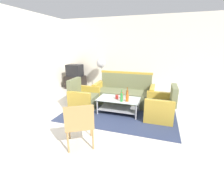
{
  "coord_description": "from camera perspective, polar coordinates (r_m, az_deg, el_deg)",
  "views": [
    {
      "loc": [
        0.85,
        -3.0,
        1.78
      ],
      "look_at": [
        -0.3,
        0.68,
        0.65
      ],
      "focal_mm": 24.57,
      "sensor_mm": 36.0,
      "label": 1
    }
  ],
  "objects": [
    {
      "name": "ground_plane",
      "position": [
        3.59,
        1.37,
        -13.38
      ],
      "size": [
        14.0,
        14.0,
        0.0
      ],
      "primitive_type": "plane",
      "color": "beige"
    },
    {
      "name": "wall_back",
      "position": [
        6.13,
        9.62,
        12.55
      ],
      "size": [
        6.52,
        0.12,
        2.8
      ],
      "color": "silver",
      "rests_on": "ground"
    },
    {
      "name": "rug",
      "position": [
        4.28,
        2.92,
        -8.17
      ],
      "size": [
        2.93,
        2.08,
        0.01
      ],
      "primitive_type": "cube",
      "color": "#2D3856",
      "rests_on": "ground"
    },
    {
      "name": "couch",
      "position": [
        4.76,
        4.47,
        -1.62
      ],
      "size": [
        1.8,
        0.74,
        0.96
      ],
      "rotation": [
        0.0,
        0.0,
        3.14
      ],
      "color": "#6B704C",
      "rests_on": "rug"
    },
    {
      "name": "armchair_left",
      "position": [
        4.47,
        -10.5,
        -3.47
      ],
      "size": [
        0.71,
        0.77,
        0.85
      ],
      "rotation": [
        0.0,
        0.0,
        -1.56
      ],
      "color": "#6B704C",
      "rests_on": "rug"
    },
    {
      "name": "armchair_right",
      "position": [
        3.99,
        17.58,
        -6.45
      ],
      "size": [
        0.7,
        0.76,
        0.85
      ],
      "rotation": [
        0.0,
        0.0,
        1.58
      ],
      "color": "#6B704C",
      "rests_on": "rug"
    },
    {
      "name": "coffee_table",
      "position": [
        4.11,
        2.46,
        -5.21
      ],
      "size": [
        1.1,
        0.6,
        0.4
      ],
      "color": "silver",
      "rests_on": "rug"
    },
    {
      "name": "bottle_orange",
      "position": [
        3.86,
        5.69,
        -3.12
      ],
      "size": [
        0.07,
        0.07,
        0.24
      ],
      "color": "#D85919",
      "rests_on": "coffee_table"
    },
    {
      "name": "bottle_brown",
      "position": [
        4.1,
        5.69,
        -1.63
      ],
      "size": [
        0.06,
        0.06,
        0.29
      ],
      "color": "brown",
      "rests_on": "coffee_table"
    },
    {
      "name": "bottle_red",
      "position": [
        4.05,
        3.64,
        -2.15
      ],
      "size": [
        0.08,
        0.08,
        0.23
      ],
      "color": "red",
      "rests_on": "coffee_table"
    },
    {
      "name": "bottle_green",
      "position": [
        3.83,
        3.65,
        -2.76
      ],
      "size": [
        0.06,
        0.06,
        0.31
      ],
      "color": "#2D8C38",
      "rests_on": "coffee_table"
    },
    {
      "name": "cup",
      "position": [
        4.03,
        1.83,
        -2.78
      ],
      "size": [
        0.08,
        0.08,
        0.1
      ],
      "primitive_type": "cylinder",
      "color": "red",
      "rests_on": "coffee_table"
    },
    {
      "name": "tv_stand",
      "position": [
        6.67,
        -13.43,
        2.69
      ],
      "size": [
        0.8,
        0.5,
        0.52
      ],
      "primitive_type": "cube",
      "color": "black",
      "rests_on": "ground"
    },
    {
      "name": "television",
      "position": [
        6.57,
        -13.71,
        6.94
      ],
      "size": [
        0.62,
        0.48,
        0.48
      ],
      "rotation": [
        0.0,
        0.0,
        3.08
      ],
      "color": "black",
      "rests_on": "tv_stand"
    },
    {
      "name": "pedestal_fan",
      "position": [
        6.07,
        -4.05,
        9.02
      ],
      "size": [
        0.36,
        0.36,
        1.27
      ],
      "color": "#2D2D33",
      "rests_on": "ground"
    },
    {
      "name": "wicker_chair",
      "position": [
        2.77,
        -11.97,
        -11.72
      ],
      "size": [
        0.66,
        0.66,
        0.84
      ],
      "rotation": [
        0.0,
        0.0,
        0.52
      ],
      "color": "#AD844C",
      "rests_on": "ground"
    }
  ]
}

